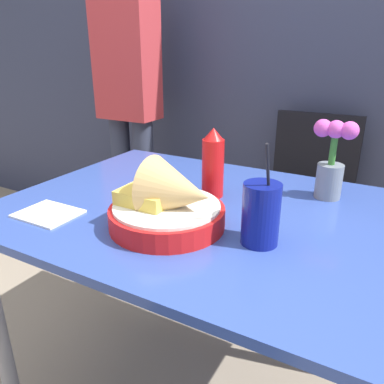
% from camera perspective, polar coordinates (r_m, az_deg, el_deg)
% --- Properties ---
extents(wall_window, '(7.00, 0.06, 2.60)m').
position_cam_1_polar(wall_window, '(2.03, 17.61, 23.46)').
color(wall_window, '#2D334C').
rests_on(wall_window, ground_plane).
extents(dining_table, '(1.16, 0.86, 0.75)m').
position_cam_1_polar(dining_table, '(1.13, 1.72, -6.98)').
color(dining_table, '#334C9E').
rests_on(dining_table, ground_plane).
extents(chair_far_window, '(0.40, 0.40, 0.90)m').
position_cam_1_polar(chair_far_window, '(1.91, 17.19, -0.05)').
color(chair_far_window, black).
rests_on(chair_far_window, ground_plane).
extents(food_basket, '(0.30, 0.30, 0.18)m').
position_cam_1_polar(food_basket, '(0.94, -3.25, -1.93)').
color(food_basket, red).
rests_on(food_basket, dining_table).
extents(ketchup_bottle, '(0.07, 0.07, 0.21)m').
position_cam_1_polar(ketchup_bottle, '(1.13, 3.20, 4.33)').
color(ketchup_bottle, red).
rests_on(ketchup_bottle, dining_table).
extents(drink_cup, '(0.09, 0.09, 0.25)m').
position_cam_1_polar(drink_cup, '(0.88, 10.43, -3.59)').
color(drink_cup, navy).
rests_on(drink_cup, dining_table).
extents(flower_vase, '(0.13, 0.08, 0.24)m').
position_cam_1_polar(flower_vase, '(1.19, 20.51, 4.52)').
color(flower_vase, gray).
rests_on(flower_vase, dining_table).
extents(napkin, '(0.16, 0.13, 0.01)m').
position_cam_1_polar(napkin, '(1.11, -21.07, -3.09)').
color(napkin, white).
rests_on(napkin, dining_table).
extents(person_standing, '(0.32, 0.19, 1.71)m').
position_cam_1_polar(person_standing, '(2.08, -9.71, 15.45)').
color(person_standing, '#2D3347').
rests_on(person_standing, ground_plane).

